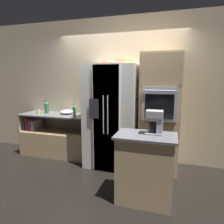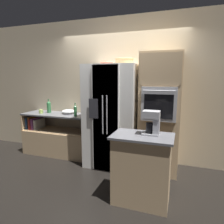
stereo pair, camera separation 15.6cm
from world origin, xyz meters
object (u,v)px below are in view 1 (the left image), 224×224
Objects in this scene: fruit_bowl at (106,63)px; mixing_bowl at (67,112)px; refrigerator at (112,116)px; wall_oven at (160,113)px; wicker_basket at (124,61)px; bottle_short at (74,111)px; coffee_maker at (156,121)px; mug at (39,112)px; bottle_tall at (47,107)px.

fruit_bowl is 1.36m from mixing_bowl.
refrigerator is 0.91× the size of wall_oven.
wall_oven is (0.87, 0.05, 0.09)m from refrigerator.
refrigerator is at bearing -165.55° from wicker_basket.
bottle_short is at bearing -179.70° from refrigerator.
mixing_bowl is at bearing 173.50° from wicker_basket.
mixing_bowl is at bearing 169.47° from refrigerator.
coffee_maker is (1.00, -0.98, -0.81)m from fruit_bowl.
refrigerator is 17.04× the size of mug.
fruit_bowl is (-0.34, -0.00, -0.02)m from wicker_basket.
fruit_bowl is at bearing 135.58° from coffee_maker.
wall_oven is 8.36× the size of fruit_bowl.
mixing_bowl is at bearing 175.69° from wall_oven.
coffee_maker reaches higher than bottle_short.
fruit_bowl is at bearing 158.67° from refrigerator.
fruit_bowl is (-0.13, 0.05, 0.97)m from refrigerator.
refrigerator reaches higher than coffee_maker.
bottle_short is at bearing -35.09° from mixing_bowl.
wall_oven is 6.31× the size of wicker_basket.
bottle_tall is (-2.38, 0.10, -0.01)m from wall_oven.
mug is at bearing -132.58° from bottle_tall.
wicker_basket is at bearing 3.33° from bottle_short.
bottle_short reaches higher than mixing_bowl.
wall_oven reaches higher than fruit_bowl.
fruit_bowl is 0.92× the size of bottle_short.
coffee_maker is at bearing -55.91° from wicker_basket.
bottle_tall reaches higher than mug.
coffee_maker is (0.01, -0.99, 0.07)m from wall_oven.
refrigerator is at bearing -0.75° from mug.
coffee_maker is at bearing -46.87° from refrigerator.
wicker_basket is 2.10m from mug.
fruit_bowl is 1.65m from bottle_tall.
coffee_maker is (1.94, -1.13, 0.17)m from mixing_bowl.
wall_oven is 6.90× the size of bottle_tall.
fruit_bowl is at bearing -8.95° from mixing_bowl.
mixing_bowl is (-0.29, 0.20, -0.07)m from bottle_short.
wicker_basket is 1.04× the size of coffee_maker.
wicker_basket is (0.21, 0.05, 1.00)m from refrigerator.
bottle_short is at bearing -178.02° from wall_oven.
bottle_short is (-0.78, -0.00, 0.06)m from refrigerator.
wicker_basket is at bearing 0.99° from mug.
refrigerator is 1.63m from mug.
bottle_short is (-0.65, -0.05, -0.91)m from fruit_bowl.
wicker_basket is at bearing 124.09° from coffee_maker.
wall_oven is at bearing 90.47° from coffee_maker.
fruit_bowl reaches higher than mixing_bowl.
fruit_bowl reaches higher than mug.
mug is (-0.85, 0.03, -0.07)m from bottle_short.
fruit_bowl is 0.87× the size of mixing_bowl.
wall_oven is 0.99m from coffee_maker.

